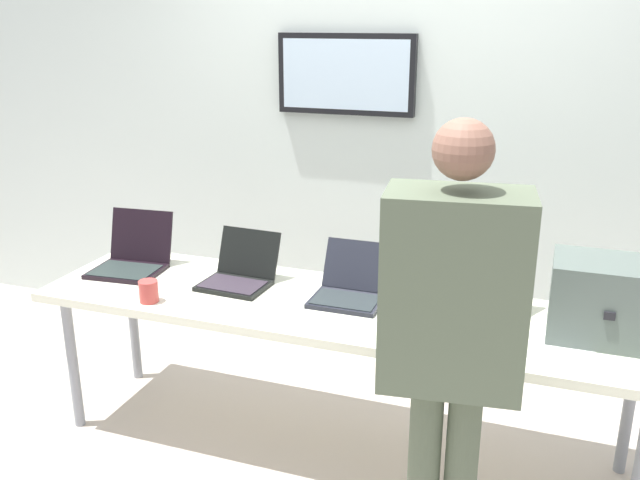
{
  "coord_description": "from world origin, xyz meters",
  "views": [
    {
      "loc": [
        0.85,
        -2.6,
        1.92
      ],
      "look_at": [
        -0.14,
        0.17,
        0.95
      ],
      "focal_mm": 38.14,
      "sensor_mm": 36.0,
      "label": 1
    }
  ],
  "objects_px": {
    "laptop_station_0": "(132,257)",
    "laptop_station_2": "(350,287)",
    "coffee_mug": "(149,291)",
    "laptop_station_1": "(240,273)",
    "laptop_station_3": "(483,303)",
    "equipment_box": "(608,300)",
    "person": "(452,325)",
    "workbench": "(336,315)"
  },
  "relations": [
    {
      "from": "laptop_station_0",
      "to": "laptop_station_2",
      "type": "height_order",
      "value": "laptop_station_0"
    },
    {
      "from": "coffee_mug",
      "to": "laptop_station_0",
      "type": "bearing_deg",
      "value": 133.11
    },
    {
      "from": "laptop_station_1",
      "to": "laptop_station_3",
      "type": "distance_m",
      "value": 1.12
    },
    {
      "from": "laptop_station_0",
      "to": "coffee_mug",
      "type": "xyz_separation_m",
      "value": [
        0.31,
        -0.33,
        -0.01
      ]
    },
    {
      "from": "laptop_station_0",
      "to": "laptop_station_1",
      "type": "distance_m",
      "value": 0.59
    },
    {
      "from": "laptop_station_2",
      "to": "coffee_mug",
      "type": "xyz_separation_m",
      "value": [
        -0.82,
        -0.33,
        -0.0
      ]
    },
    {
      "from": "equipment_box",
      "to": "laptop_station_1",
      "type": "relative_size",
      "value": 1.29
    },
    {
      "from": "laptop_station_1",
      "to": "person",
      "type": "relative_size",
      "value": 0.2
    },
    {
      "from": "workbench",
      "to": "laptop_station_0",
      "type": "height_order",
      "value": "laptop_station_0"
    },
    {
      "from": "workbench",
      "to": "coffee_mug",
      "type": "distance_m",
      "value": 0.83
    },
    {
      "from": "workbench",
      "to": "equipment_box",
      "type": "xyz_separation_m",
      "value": [
        1.08,
        0.05,
        0.21
      ]
    },
    {
      "from": "laptop_station_3",
      "to": "person",
      "type": "bearing_deg",
      "value": -92.33
    },
    {
      "from": "equipment_box",
      "to": "laptop_station_3",
      "type": "relative_size",
      "value": 1.1
    },
    {
      "from": "laptop_station_2",
      "to": "person",
      "type": "xyz_separation_m",
      "value": [
        0.55,
        -0.7,
        0.22
      ]
    },
    {
      "from": "laptop_station_0",
      "to": "coffee_mug",
      "type": "height_order",
      "value": "laptop_station_0"
    },
    {
      "from": "laptop_station_3",
      "to": "person",
      "type": "height_order",
      "value": "person"
    },
    {
      "from": "laptop_station_3",
      "to": "person",
      "type": "distance_m",
      "value": 0.75
    },
    {
      "from": "laptop_station_3",
      "to": "laptop_station_0",
      "type": "bearing_deg",
      "value": -179.25
    },
    {
      "from": "laptop_station_0",
      "to": "person",
      "type": "bearing_deg",
      "value": -22.61
    },
    {
      "from": "laptop_station_0",
      "to": "laptop_station_1",
      "type": "relative_size",
      "value": 1.11
    },
    {
      "from": "workbench",
      "to": "laptop_station_1",
      "type": "bearing_deg",
      "value": 171.13
    },
    {
      "from": "workbench",
      "to": "coffee_mug",
      "type": "relative_size",
      "value": 27.67
    },
    {
      "from": "coffee_mug",
      "to": "person",
      "type": "bearing_deg",
      "value": -15.15
    },
    {
      "from": "equipment_box",
      "to": "workbench",
      "type": "bearing_deg",
      "value": -177.53
    },
    {
      "from": "workbench",
      "to": "equipment_box",
      "type": "distance_m",
      "value": 1.11
    },
    {
      "from": "workbench",
      "to": "laptop_station_1",
      "type": "distance_m",
      "value": 0.52
    },
    {
      "from": "person",
      "to": "laptop_station_3",
      "type": "bearing_deg",
      "value": 87.67
    },
    {
      "from": "workbench",
      "to": "laptop_station_2",
      "type": "relative_size",
      "value": 8.03
    },
    {
      "from": "person",
      "to": "laptop_station_2",
      "type": "bearing_deg",
      "value": 127.87
    },
    {
      "from": "laptop_station_2",
      "to": "equipment_box",
      "type": "bearing_deg",
      "value": -1.99
    },
    {
      "from": "workbench",
      "to": "coffee_mug",
      "type": "bearing_deg",
      "value": -162.31
    },
    {
      "from": "workbench",
      "to": "person",
      "type": "xyz_separation_m",
      "value": [
        0.59,
        -0.62,
        0.32
      ]
    },
    {
      "from": "person",
      "to": "equipment_box",
      "type": "bearing_deg",
      "value": 53.26
    },
    {
      "from": "person",
      "to": "laptop_station_1",
      "type": "bearing_deg",
      "value": 147.3
    },
    {
      "from": "person",
      "to": "coffee_mug",
      "type": "bearing_deg",
      "value": 164.85
    },
    {
      "from": "equipment_box",
      "to": "laptop_station_1",
      "type": "height_order",
      "value": "equipment_box"
    },
    {
      "from": "equipment_box",
      "to": "laptop_station_2",
      "type": "bearing_deg",
      "value": 178.01
    },
    {
      "from": "workbench",
      "to": "laptop_station_3",
      "type": "distance_m",
      "value": 0.63
    },
    {
      "from": "laptop_station_2",
      "to": "person",
      "type": "height_order",
      "value": "person"
    },
    {
      "from": "equipment_box",
      "to": "laptop_station_1",
      "type": "distance_m",
      "value": 1.59
    },
    {
      "from": "equipment_box",
      "to": "laptop_station_3",
      "type": "xyz_separation_m",
      "value": [
        -0.47,
        0.05,
        -0.1
      ]
    },
    {
      "from": "equipment_box",
      "to": "person",
      "type": "bearing_deg",
      "value": -126.74
    }
  ]
}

